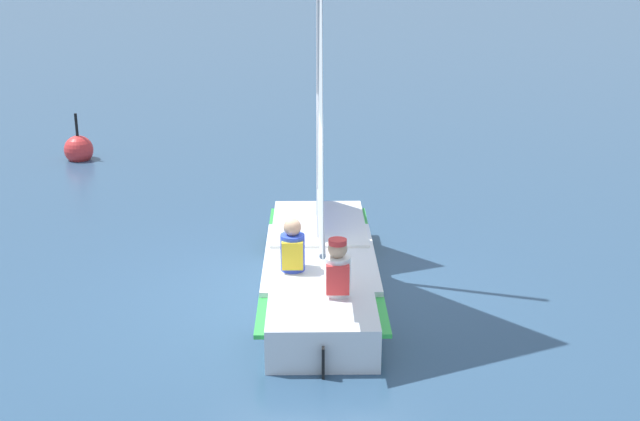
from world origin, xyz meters
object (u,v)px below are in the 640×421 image
Objects in this scene: sailboat_main at (320,238)px; buoy_marker at (79,150)px; sailor_crew at (337,283)px; sailor_helm at (293,260)px.

sailboat_main reaches higher than buoy_marker.
sailor_crew is 9.75m from buoy_marker.
sailboat_main is 8.68m from buoy_marker.
sailboat_main is 4.66× the size of sailor_crew.
sailboat_main is at bearing 8.61° from sailor_crew.
sailor_crew is (-0.91, 0.03, 0.01)m from sailor_helm.
sailor_helm is 8.84m from buoy_marker.
sailor_crew is (-1.06, 0.57, -0.12)m from sailboat_main.
sailor_helm is at bearing 141.91° from sailboat_main.
sailboat_main is 4.98× the size of buoy_marker.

